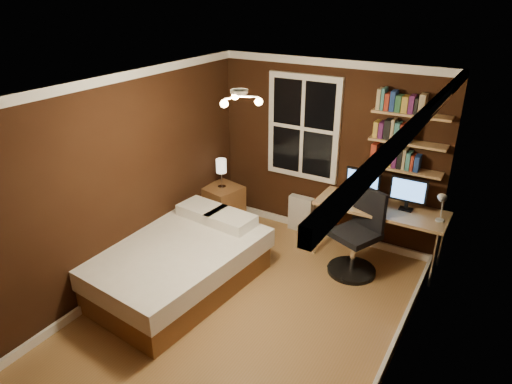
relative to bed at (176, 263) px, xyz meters
The scene contains 22 objects.
floor 1.04m from the bed, ahead, with size 4.20×4.20×0.00m, color olive.
wall_back 2.51m from the bed, 64.64° to the left, with size 3.20×0.04×2.50m, color black.
wall_left 1.12m from the bed, behind, with size 0.04×4.20×2.50m, color black.
wall_right 2.77m from the bed, ahead, with size 0.04×4.20×2.50m, color black.
ceiling 2.41m from the bed, ahead, with size 3.20×4.20×0.02m, color white.
window 2.50m from the bed, 72.63° to the left, with size 1.06×0.06×1.46m, color white.
ceiling_fixture 2.33m from the bed, ahead, with size 0.44×0.44×0.18m, color beige, non-canonical shape.
bookshelf_lower 3.02m from the bed, 43.68° to the left, with size 0.92×0.22×0.03m, color tan.
books_row_lower 3.07m from the bed, 43.68° to the left, with size 0.60×0.16×0.23m, color maroon, non-canonical shape.
bookshelf_middle 3.15m from the bed, 43.68° to the left, with size 0.92×0.22×0.03m, color tan.
books_row_middle 3.21m from the bed, 43.68° to the left, with size 0.42×0.16×0.23m, color navy, non-canonical shape.
bookshelf_upper 3.31m from the bed, 43.68° to the left, with size 0.92×0.22×0.03m, color tan.
books_row_upper 3.38m from the bed, 43.68° to the left, with size 0.54×0.16×0.23m, color #29613E, non-canonical shape.
bed is the anchor object (origin of this frame).
nightstand 1.58m from the bed, 103.81° to the left, with size 0.50×0.50×0.63m, color brown.
bedside_lamp 1.67m from the bed, 103.81° to the left, with size 0.15×0.15×0.43m, color beige, non-canonical shape.
radiator 2.12m from the bed, 70.79° to the left, with size 0.36×0.12×0.54m, color silver.
desk 2.64m from the bed, 43.03° to the left, with size 1.63×0.61×0.77m.
monitor_left 2.56m from the bed, 49.05° to the left, with size 0.45×0.12×0.43m, color black, non-canonical shape.
monitor_right 2.96m from the bed, 40.30° to the left, with size 0.45×0.12×0.43m, color black, non-canonical shape.
desk_lamp 3.19m from the bed, 32.73° to the left, with size 0.14×0.32×0.44m, color silver, non-canonical shape.
office_chair 2.24m from the bed, 38.04° to the left, with size 0.65×0.65×1.10m.
Camera 1 is at (2.18, -3.49, 3.33)m, focal length 32.00 mm.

